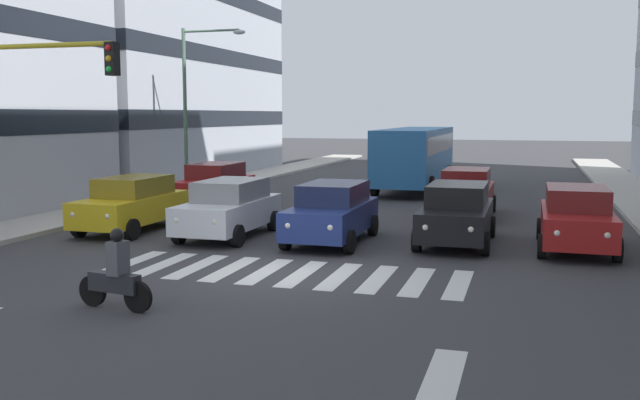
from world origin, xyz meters
The scene contains 14 objects.
ground_plane centered at (0.00, 0.00, 0.00)m, with size 180.00×180.00×0.00m, color #38383A.
crosswalk_markings centered at (0.00, 0.00, 0.00)m, with size 8.55×2.80×0.01m.
lane_arrow_0 centered at (-4.38, 5.50, 0.00)m, with size 0.50×2.20×0.01m, color silver.
car_0 centered at (-6.72, -4.93, 0.89)m, with size 2.02×4.44×1.72m.
car_1 centered at (-3.50, -4.87, 0.89)m, with size 2.02×4.44×1.72m.
car_2 centered at (-0.02, -4.11, 0.89)m, with size 2.02×4.44×1.72m.
car_3 centered at (3.21, -4.10, 0.89)m, with size 2.02×4.44×1.72m.
car_4 centered at (6.63, -4.23, 0.89)m, with size 2.02×4.44×1.72m.
car_row2_0 centered at (6.76, -10.61, 0.89)m, with size 2.02×4.44×1.72m.
car_row2_1 centered at (-3.25, -10.59, 0.89)m, with size 2.02×4.44×1.72m.
bus_behind_traffic centered at (-0.02, -19.37, 1.86)m, with size 2.78×10.50×3.00m.
motorcycle_with_rider centered at (1.99, 3.87, 0.65)m, with size 1.70×0.41×1.57m.
traffic_light_gantry centered at (6.97, 0.92, 3.73)m, with size 4.75×0.36×5.50m.
street_lamp_right centered at (8.87, -13.20, 4.61)m, with size 3.01×0.28×7.30m.
Camera 1 is at (-5.44, 15.17, 3.68)m, focal length 39.32 mm.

